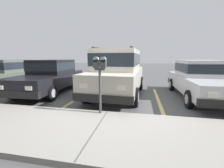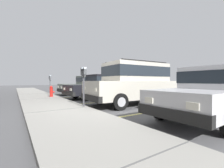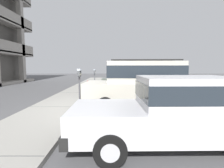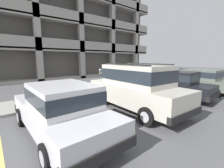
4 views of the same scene
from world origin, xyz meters
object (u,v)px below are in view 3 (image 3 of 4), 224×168
Objects in this scene: silver_suv at (143,83)px; dark_hatchback at (133,83)px; parking_meter_near at (79,78)px; fire_hydrant at (88,86)px; blue_coupe at (133,79)px; red_sedan at (177,109)px; parking_meter_far at (95,74)px.

silver_suv is 1.06× the size of dark_hatchback.
silver_suv reaches higher than parking_meter_near.
blue_coupe is at bearing -66.18° from fire_hydrant.
parking_meter_near is at bearing 37.80° from red_sedan.
silver_suv is at bearing -148.08° from fire_hydrant.
silver_suv is 1.08× the size of red_sedan.
silver_suv is 6.95× the size of fire_hydrant.
parking_meter_near is at bearing 137.44° from dark_hatchback.
silver_suv is at bearing -157.80° from parking_meter_far.
dark_hatchback is at bearing -116.62° from fire_hydrant.
parking_meter_far is 2.08× the size of fire_hydrant.
fire_hydrant is at bearing 171.45° from parking_meter_far.
blue_coupe is 3.52m from fire_hydrant.
silver_suv is at bearing -92.03° from parking_meter_near.
dark_hatchback is 3.23m from fire_hydrant.
fire_hydrant is at bearing 59.88° from dark_hatchback.
silver_suv is 3.35× the size of parking_meter_far.
red_sedan is 8.66m from fire_hydrant.
fire_hydrant is (-1.81, 0.27, -0.74)m from parking_meter_far.
parking_meter_near is at bearing 155.42° from blue_coupe.
dark_hatchback and blue_coupe have the same top height.
parking_meter_near is (-6.03, 2.91, 0.45)m from blue_coupe.
parking_meter_far reaches higher than dark_hatchback.
dark_hatchback is at bearing 0.85° from red_sedan.
parking_meter_near is (0.09, 2.63, 0.18)m from silver_suv.
dark_hatchback is 4.18m from parking_meter_far.
silver_suv reaches higher than blue_coupe.
fire_hydrant is at bearing 115.00° from blue_coupe.
fire_hydrant is at bearing 34.77° from silver_suv.
parking_meter_far is at bearing 25.06° from silver_suv.
parking_meter_near reaches higher than dark_hatchback.
silver_suv is 3.39m from red_sedan.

